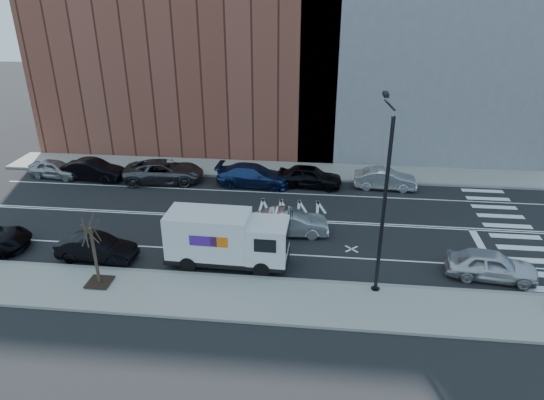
% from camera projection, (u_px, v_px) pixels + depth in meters
% --- Properties ---
extents(ground, '(120.00, 120.00, 0.00)m').
position_uv_depth(ground, '(257.00, 219.00, 31.76)').
color(ground, black).
rests_on(ground, ground).
extents(sidewalk_near, '(44.00, 3.60, 0.15)m').
position_uv_depth(sidewalk_near, '(233.00, 298.00, 23.78)').
color(sidewalk_near, gray).
rests_on(sidewalk_near, ground).
extents(sidewalk_far, '(44.00, 3.60, 0.15)m').
position_uv_depth(sidewalk_far, '(272.00, 170.00, 39.68)').
color(sidewalk_far, gray).
rests_on(sidewalk_far, ground).
extents(curb_near, '(44.00, 0.25, 0.17)m').
position_uv_depth(curb_near, '(239.00, 277.00, 25.40)').
color(curb_near, gray).
rests_on(curb_near, ground).
extents(curb_far, '(44.00, 0.25, 0.17)m').
position_uv_depth(curb_far, '(269.00, 178.00, 38.05)').
color(curb_far, gray).
rests_on(curb_far, ground).
extents(crosswalk, '(3.00, 14.00, 0.01)m').
position_uv_depth(crosswalk, '(511.00, 231.00, 30.20)').
color(crosswalk, white).
rests_on(crosswalk, ground).
extents(road_markings, '(40.00, 8.60, 0.01)m').
position_uv_depth(road_markings, '(257.00, 219.00, 31.76)').
color(road_markings, white).
rests_on(road_markings, ground).
extents(bldg_brick, '(26.00, 10.00, 22.00)m').
position_uv_depth(bldg_brick, '(189.00, 21.00, 42.05)').
color(bldg_brick, brown).
rests_on(bldg_brick, ground).
extents(streetlight, '(0.44, 4.02, 9.34)m').
position_uv_depth(streetlight, '(384.00, 196.00, 22.71)').
color(streetlight, black).
rests_on(streetlight, ground).
extents(street_tree, '(1.20, 1.20, 3.75)m').
position_uv_depth(street_tree, '(96.00, 261.00, 24.25)').
color(street_tree, black).
rests_on(street_tree, ground).
extents(fedex_van, '(6.70, 2.51, 3.03)m').
position_uv_depth(fedex_van, '(226.00, 238.00, 26.13)').
color(fedex_van, black).
rests_on(fedex_van, ground).
extents(far_parked_a, '(4.32, 2.18, 1.41)m').
position_uv_depth(far_parked_a, '(55.00, 169.00, 38.12)').
color(far_parked_a, '#A2A2A7').
rests_on(far_parked_a, ground).
extents(far_parked_b, '(4.93, 2.20, 1.57)m').
position_uv_depth(far_parked_b, '(93.00, 170.00, 37.66)').
color(far_parked_b, black).
rests_on(far_parked_b, ground).
extents(far_parked_c, '(6.35, 3.59, 1.67)m').
position_uv_depth(far_parked_c, '(164.00, 171.00, 37.23)').
color(far_parked_c, '#45484C').
rests_on(far_parked_c, ground).
extents(far_parked_d, '(5.70, 2.57, 1.62)m').
position_uv_depth(far_parked_d, '(254.00, 175.00, 36.55)').
color(far_parked_d, navy).
rests_on(far_parked_d, ground).
extents(far_parked_e, '(4.94, 2.35, 1.63)m').
position_uv_depth(far_parked_e, '(310.00, 176.00, 36.36)').
color(far_parked_e, black).
rests_on(far_parked_e, ground).
extents(far_parked_f, '(4.63, 1.78, 1.50)m').
position_uv_depth(far_parked_f, '(385.00, 179.00, 36.04)').
color(far_parked_f, silver).
rests_on(far_parked_f, ground).
extents(driving_sedan, '(4.85, 2.11, 1.55)m').
position_uv_depth(driving_sedan, '(290.00, 223.00, 29.54)').
color(driving_sedan, silver).
rests_on(driving_sedan, ground).
extents(near_parked_rear_a, '(4.48, 1.82, 1.45)m').
position_uv_depth(near_parked_rear_a, '(97.00, 248.00, 26.88)').
color(near_parked_rear_a, black).
rests_on(near_parked_rear_a, ground).
extents(near_parked_front, '(4.75, 2.37, 1.55)m').
position_uv_depth(near_parked_front, '(491.00, 265.00, 25.20)').
color(near_parked_front, silver).
rests_on(near_parked_front, ground).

